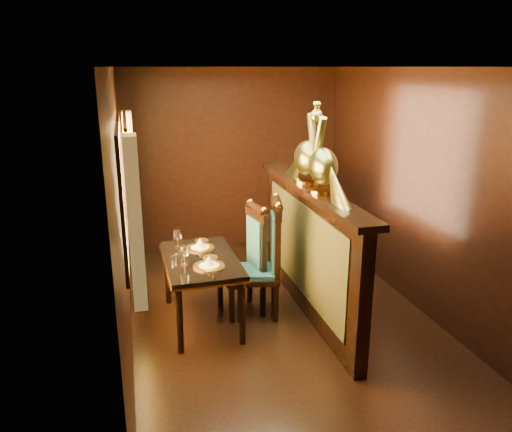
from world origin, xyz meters
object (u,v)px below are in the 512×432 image
at_px(dining_table, 200,264).
at_px(peacock_right, 308,143).
at_px(chair_left, 269,255).
at_px(peacock_left, 324,150).
at_px(chair_right, 251,256).

distance_m(dining_table, peacock_right, 1.61).
relative_size(dining_table, chair_left, 0.95).
relative_size(peacock_left, peacock_right, 0.99).
relative_size(chair_left, chair_right, 1.07).
relative_size(dining_table, peacock_left, 1.45).
bearing_deg(peacock_right, peacock_left, -90.00).
bearing_deg(chair_right, peacock_left, -47.40).
xyz_separation_m(chair_right, peacock_right, (0.58, -0.03, 1.16)).
xyz_separation_m(peacock_left, peacock_right, (0.00, 0.42, 0.01)).
height_order(chair_left, peacock_right, peacock_right).
distance_m(chair_left, chair_right, 0.20).
bearing_deg(chair_left, peacock_right, 22.92).
relative_size(dining_table, chair_right, 1.01).
bearing_deg(chair_right, peacock_right, -12.87).
xyz_separation_m(chair_left, peacock_right, (0.42, 0.07, 1.12)).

